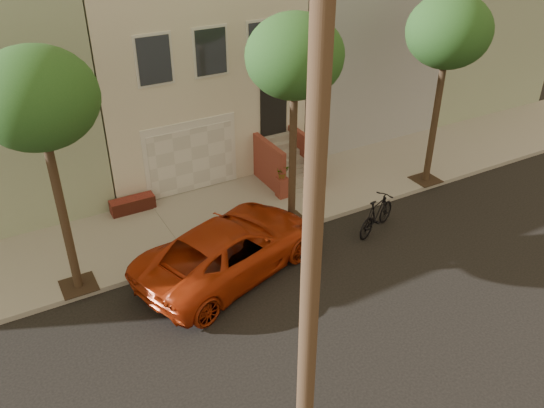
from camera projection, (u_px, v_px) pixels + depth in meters
ground at (336, 308)px, 14.22m from camera, size 90.00×90.00×0.00m
sidewalk at (242, 210)px, 18.19m from camera, size 40.00×3.70×0.15m
house_row at (168, 55)px, 20.73m from camera, size 33.10×11.70×7.00m
tree_left at (37, 100)px, 12.14m from camera, size 2.70×2.57×6.30m
tree_mid at (295, 58)px, 14.86m from camera, size 2.70×2.57×6.30m
tree_right at (449, 32)px, 17.16m from camera, size 2.70×2.57×6.30m
pickup_truck at (229, 248)px, 15.17m from camera, size 5.94×4.09×1.51m
motorcycle at (377, 214)px, 16.97m from camera, size 2.01×1.26×1.17m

